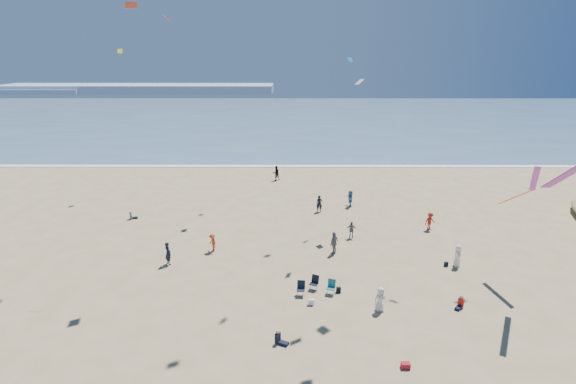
{
  "coord_description": "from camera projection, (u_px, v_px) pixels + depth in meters",
  "views": [
    {
      "loc": [
        2.11,
        -17.02,
        15.41
      ],
      "look_at": [
        2.0,
        8.0,
        7.65
      ],
      "focal_mm": 28.0,
      "sensor_mm": 36.0,
      "label": 1
    }
  ],
  "objects": [
    {
      "name": "ocean",
      "position": [
        282.0,
        118.0,
        111.56
      ],
      "size": [
        220.0,
        100.0,
        0.06
      ],
      "primitive_type": "cube",
      "color": "#476B84",
      "rests_on": "ground"
    },
    {
      "name": "surf_line",
      "position": [
        275.0,
        166.0,
        63.8
      ],
      "size": [
        220.0,
        1.2,
        0.08
      ],
      "primitive_type": "cube",
      "color": "white",
      "rests_on": "ground"
    },
    {
      "name": "standing_flyers",
      "position": [
        331.0,
        237.0,
        37.15
      ],
      "size": [
        22.96,
        41.77,
        1.88
      ],
      "color": "black",
      "rests_on": "ground"
    },
    {
      "name": "headland_far",
      "position": [
        138.0,
        89.0,
        182.99
      ],
      "size": [
        110.0,
        20.0,
        3.2
      ],
      "primitive_type": "cube",
      "color": "#7A8EA8",
      "rests_on": "ground"
    },
    {
      "name": "white_tote",
      "position": [
        311.0,
        302.0,
        28.66
      ],
      "size": [
        0.35,
        0.2,
        0.4
      ],
      "primitive_type": "cube",
      "color": "white",
      "rests_on": "ground"
    },
    {
      "name": "black_backpack",
      "position": [
        339.0,
        290.0,
        30.16
      ],
      "size": [
        0.3,
        0.22,
        0.38
      ],
      "primitive_type": "cube",
      "color": "black",
      "rests_on": "ground"
    },
    {
      "name": "kites_aloft",
      "position": [
        408.0,
        54.0,
        27.95
      ],
      "size": [
        38.35,
        44.18,
        28.04
      ],
      "color": "green",
      "rests_on": "ground"
    },
    {
      "name": "cooler",
      "position": [
        406.0,
        366.0,
        22.91
      ],
      "size": [
        0.45,
        0.3,
        0.3
      ],
      "primitive_type": "cube",
      "color": "maroon",
      "rests_on": "ground"
    },
    {
      "name": "seated_group",
      "position": [
        291.0,
        317.0,
        26.64
      ],
      "size": [
        27.26,
        28.65,
        0.84
      ],
      "color": "silver",
      "rests_on": "ground"
    },
    {
      "name": "navy_bag",
      "position": [
        446.0,
        264.0,
        33.89
      ],
      "size": [
        0.28,
        0.18,
        0.34
      ],
      "primitive_type": "cube",
      "color": "black",
      "rests_on": "ground"
    },
    {
      "name": "headland_near",
      "position": [
        34.0,
        91.0,
        178.56
      ],
      "size": [
        40.0,
        14.0,
        2.0
      ],
      "primitive_type": "cube",
      "color": "#7A8EA8",
      "rests_on": "ground"
    },
    {
      "name": "chair_cluster",
      "position": [
        315.0,
        286.0,
        29.97
      ],
      "size": [
        2.71,
        1.54,
        1.0
      ],
      "color": "black",
      "rests_on": "ground"
    }
  ]
}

